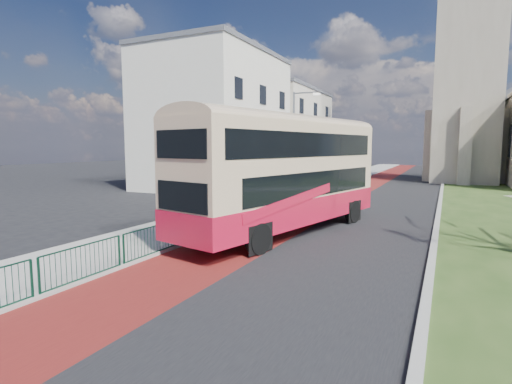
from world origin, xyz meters
The scene contains 11 objects.
ground centered at (0.00, 0.00, 0.00)m, with size 160.00×160.00×0.00m, color black.
road_carriageway centered at (1.50, 20.00, 0.01)m, with size 9.00×120.00×0.01m, color black.
bus_lane centered at (-1.20, 20.00, 0.01)m, with size 3.40×120.00×0.01m, color #591414.
pavement_west centered at (-5.00, 20.00, 0.06)m, with size 4.00×120.00×0.12m, color gray.
kerb_west centered at (-3.00, 20.00, 0.07)m, with size 0.25×120.00×0.13m, color #999993.
kerb_east centered at (6.10, 22.00, 0.07)m, with size 0.25×80.00×0.13m, color #999993.
pedestrian_railing centered at (-2.95, 4.00, 0.55)m, with size 0.07×24.00×1.12m.
street_block_near centered at (-14.00, 22.00, 6.51)m, with size 10.30×14.30×13.00m.
street_block_far centered at (-14.00, 38.00, 5.76)m, with size 10.30×16.30×11.50m.
streetlamp centered at (-4.35, 18.00, 4.59)m, with size 2.13×0.18×8.00m.
bus centered at (-0.12, 5.27, 2.95)m, with size 5.58×12.69×5.17m.
Camera 1 is at (6.41, -11.57, 3.92)m, focal length 28.00 mm.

